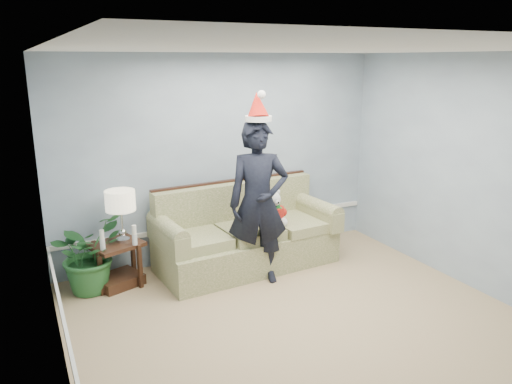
{
  "coord_description": "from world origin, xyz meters",
  "views": [
    {
      "loc": [
        -2.43,
        -3.54,
        2.63
      ],
      "look_at": [
        0.04,
        1.55,
        1.11
      ],
      "focal_mm": 35.0,
      "sensor_mm": 36.0,
      "label": 1
    }
  ],
  "objects": [
    {
      "name": "candle_pair",
      "position": [
        -1.5,
        1.96,
        0.65
      ],
      "size": [
        0.42,
        0.06,
        0.24
      ],
      "color": "silver",
      "rests_on": "side_table"
    },
    {
      "name": "table_lamp",
      "position": [
        -1.42,
        2.14,
        1.01
      ],
      "size": [
        0.35,
        0.35,
        0.62
      ],
      "color": "silver",
      "rests_on": "side_table"
    },
    {
      "name": "wainscot_trim",
      "position": [
        -1.18,
        1.18,
        0.45
      ],
      "size": [
        4.49,
        4.99,
        0.06
      ],
      "color": "white",
      "rests_on": "room_shell"
    },
    {
      "name": "santa_hat",
      "position": [
        0.06,
        1.54,
        2.09
      ],
      "size": [
        0.36,
        0.39,
        0.36
      ],
      "rotation": [
        0.0,
        0.0,
        -0.22
      ],
      "color": "silver",
      "rests_on": "man"
    },
    {
      "name": "room_shell",
      "position": [
        0.0,
        0.0,
        1.35
      ],
      "size": [
        4.54,
        5.04,
        2.74
      ],
      "color": "tan",
      "rests_on": "ground"
    },
    {
      "name": "side_table",
      "position": [
        -1.51,
        2.11,
        0.21
      ],
      "size": [
        0.68,
        0.63,
        0.54
      ],
      "rotation": [
        0.0,
        0.0,
        0.35
      ],
      "color": "#3E2016",
      "rests_on": "room_shell"
    },
    {
      "name": "sofa",
      "position": [
        0.11,
        2.03,
        0.38
      ],
      "size": [
        2.35,
        1.14,
        1.07
      ],
      "rotation": [
        0.0,
        0.0,
        0.08
      ],
      "color": "#586A32",
      "rests_on": "room_shell"
    },
    {
      "name": "teddy_bear",
      "position": [
        0.42,
        1.83,
        0.73
      ],
      "size": [
        0.32,
        0.35,
        0.47
      ],
      "rotation": [
        0.0,
        0.0,
        0.11
      ],
      "color": "silver",
      "rests_on": "sofa"
    },
    {
      "name": "houseplant",
      "position": [
        -1.83,
        2.12,
        0.46
      ],
      "size": [
        1.11,
        1.1,
        0.93
      ],
      "primitive_type": "imported",
      "rotation": [
        0.0,
        0.0,
        0.76
      ],
      "color": "#245F2C",
      "rests_on": "room_shell"
    },
    {
      "name": "man",
      "position": [
        0.06,
        1.52,
        0.98
      ],
      "size": [
        0.82,
        0.65,
        1.95
      ],
      "primitive_type": "imported",
      "rotation": [
        0.0,
        0.0,
        -0.3
      ],
      "color": "black",
      "rests_on": "room_shell"
    }
  ]
}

